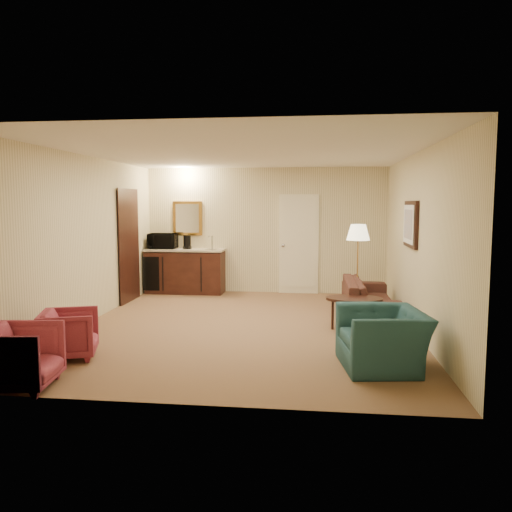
% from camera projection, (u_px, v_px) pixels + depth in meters
% --- Properties ---
extents(ground, '(6.00, 6.00, 0.00)m').
position_uv_depth(ground, '(245.00, 326.00, 7.58)').
color(ground, brown).
rests_on(ground, ground).
extents(room_walls, '(5.02, 6.01, 2.61)m').
position_uv_depth(room_walls, '(246.00, 212.00, 8.17)').
color(room_walls, beige).
rests_on(room_walls, ground).
extents(wetbar_cabinet, '(1.64, 0.58, 0.92)m').
position_uv_depth(wetbar_cabinet, '(185.00, 271.00, 10.41)').
color(wetbar_cabinet, '#3B1A13').
rests_on(wetbar_cabinet, ground).
extents(sofa, '(0.60, 2.05, 0.80)m').
position_uv_depth(sofa, '(370.00, 291.00, 8.31)').
color(sofa, black).
rests_on(sofa, ground).
extents(teal_armchair, '(0.80, 1.10, 0.89)m').
position_uv_depth(teal_armchair, '(382.00, 329.00, 5.65)').
color(teal_armchair, '#204850').
rests_on(teal_armchair, ground).
extents(rose_chair_near, '(0.76, 0.78, 0.65)m').
position_uv_depth(rose_chair_near, '(69.00, 331.00, 6.01)').
color(rose_chair_near, '#9B3243').
rests_on(rose_chair_near, ground).
extents(rose_chair_far, '(0.74, 0.78, 0.72)m').
position_uv_depth(rose_chair_far, '(19.00, 354.00, 5.00)').
color(rose_chair_far, '#9B3243').
rests_on(rose_chair_far, ground).
extents(coffee_table, '(0.99, 0.85, 0.48)m').
position_uv_depth(coffee_table, '(354.00, 313.00, 7.39)').
color(coffee_table, black).
rests_on(coffee_table, ground).
extents(floor_lamp, '(0.43, 0.43, 1.51)m').
position_uv_depth(floor_lamp, '(357.00, 267.00, 8.67)').
color(floor_lamp, '#BB863E').
rests_on(floor_lamp, ground).
extents(waste_bin, '(0.31, 0.31, 0.29)m').
position_uv_depth(waste_bin, '(215.00, 287.00, 10.29)').
color(waste_bin, black).
rests_on(waste_bin, ground).
extents(microwave, '(0.59, 0.34, 0.39)m').
position_uv_depth(microwave, '(163.00, 239.00, 10.44)').
color(microwave, black).
rests_on(microwave, wetbar_cabinet).
extents(coffee_maker, '(0.17, 0.17, 0.29)m').
position_uv_depth(coffee_maker, '(187.00, 242.00, 10.36)').
color(coffee_maker, black).
rests_on(coffee_maker, wetbar_cabinet).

